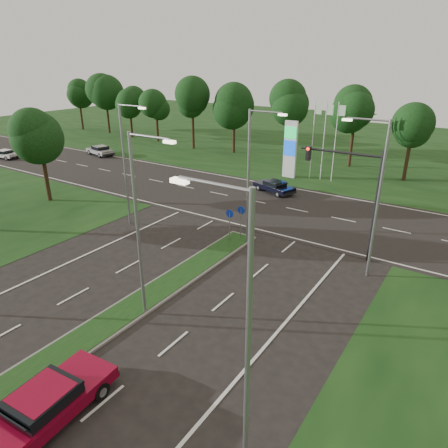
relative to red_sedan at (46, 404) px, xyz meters
The scene contains 18 objects.
ground 2.65m from the red_sedan, 167.66° to the left, with size 160.00×160.00×0.00m, color black.
verge_far 55.61m from the red_sedan, 92.57° to the left, with size 160.00×50.00×0.02m, color black.
cross_road 24.68m from the red_sedan, 95.80° to the left, with size 160.00×12.00×0.02m, color black.
median_kerb 5.23m from the red_sedan, 118.75° to the left, with size 2.00×26.00×0.12m, color slate.
streetlight_median_near 8.00m from the red_sedan, 102.85° to the left, with size 2.53×0.22×9.00m.
streetlight_median_far 17.17m from the red_sedan, 95.16° to the left, with size 2.53×0.22×9.00m.
streetlight_left_far 18.63m from the red_sedan, 126.58° to the left, with size 2.53×0.22×9.00m.
streetlight_right_far 18.23m from the red_sedan, 69.14° to the left, with size 2.53×0.22×9.00m.
streetlight_right_near 8.07m from the red_sedan, 21.98° to the left, with size 2.53×0.22×9.00m.
traffic_signal 19.53m from the red_sedan, 75.79° to the left, with size 5.10×0.42×7.00m.
median_signs 17.16m from the red_sedan, 98.37° to the left, with size 1.16×1.76×2.38m.
gas_pylon 34.26m from the red_sedan, 100.59° to the left, with size 5.80×1.26×8.00m.
tree_left_far 25.58m from the red_sedan, 144.63° to the left, with size 5.20×5.20×8.86m.
treeline_far 41.01m from the red_sedan, 93.38° to the left, with size 6.00×6.00×9.90m.
red_sedan is the anchor object (origin of this frame).
navy_sedan 28.35m from the red_sedan, 100.86° to the left, with size 4.47×2.95×1.14m.
far_car_a 43.54m from the red_sedan, 137.27° to the left, with size 4.66×2.74×1.26m.
far_car_b 46.06m from the red_sedan, 152.26° to the left, with size 4.07×2.26×1.11m.
Camera 1 is at (13.38, -5.79, 11.74)m, focal length 32.00 mm.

